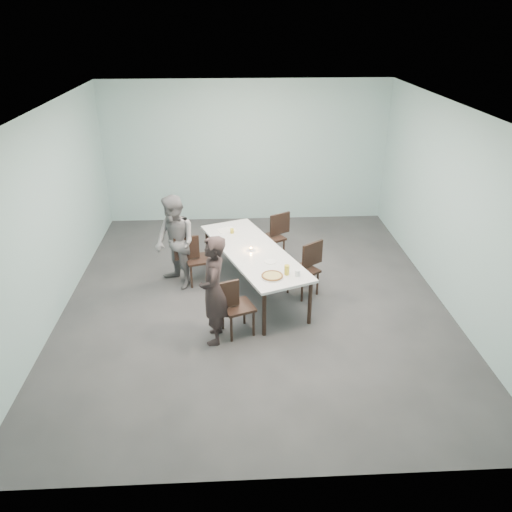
{
  "coord_description": "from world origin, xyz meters",
  "views": [
    {
      "loc": [
        -0.34,
        -6.97,
        4.19
      ],
      "look_at": [
        0.0,
        -0.48,
        1.0
      ],
      "focal_mm": 35.0,
      "sensor_mm": 36.0,
      "label": 1
    }
  ],
  "objects_px": {
    "chair_far_right": "(275,233)",
    "amber_tumbler": "(232,231)",
    "table": "(253,253)",
    "diner_near": "(214,291)",
    "pizza": "(272,276)",
    "water_tumbler": "(297,273)",
    "chair_near_right": "(307,265)",
    "diner_far": "(175,243)",
    "chair_near_left": "(232,304)",
    "tealight": "(251,249)",
    "beer_glass": "(287,270)",
    "side_plate": "(270,262)",
    "chair_far_left": "(194,256)"
  },
  "relations": [
    {
      "from": "diner_far",
      "to": "amber_tumbler",
      "type": "height_order",
      "value": "diner_far"
    },
    {
      "from": "diner_near",
      "to": "tealight",
      "type": "height_order",
      "value": "diner_near"
    },
    {
      "from": "pizza",
      "to": "side_plate",
      "type": "height_order",
      "value": "pizza"
    },
    {
      "from": "diner_near",
      "to": "chair_near_right",
      "type": "bearing_deg",
      "value": 132.29
    },
    {
      "from": "chair_far_right",
      "to": "water_tumbler",
      "type": "bearing_deg",
      "value": 64.51
    },
    {
      "from": "table",
      "to": "tealight",
      "type": "bearing_deg",
      "value": -172.94
    },
    {
      "from": "chair_far_left",
      "to": "tealight",
      "type": "bearing_deg",
      "value": -35.2
    },
    {
      "from": "chair_far_right",
      "to": "tealight",
      "type": "xyz_separation_m",
      "value": [
        -0.5,
        -1.23,
        0.27
      ]
    },
    {
      "from": "side_plate",
      "to": "beer_glass",
      "type": "relative_size",
      "value": 1.2
    },
    {
      "from": "side_plate",
      "to": "amber_tumbler",
      "type": "xyz_separation_m",
      "value": [
        -0.57,
        1.14,
        0.04
      ]
    },
    {
      "from": "side_plate",
      "to": "beer_glass",
      "type": "xyz_separation_m",
      "value": [
        0.21,
        -0.42,
        0.07
      ]
    },
    {
      "from": "pizza",
      "to": "beer_glass",
      "type": "relative_size",
      "value": 2.27
    },
    {
      "from": "chair_far_left",
      "to": "chair_far_right",
      "type": "xyz_separation_m",
      "value": [
        1.45,
        0.88,
        0.0
      ]
    },
    {
      "from": "chair_far_right",
      "to": "amber_tumbler",
      "type": "relative_size",
      "value": 10.88
    },
    {
      "from": "pizza",
      "to": "tealight",
      "type": "distance_m",
      "value": 0.95
    },
    {
      "from": "beer_glass",
      "to": "water_tumbler",
      "type": "height_order",
      "value": "beer_glass"
    },
    {
      "from": "diner_far",
      "to": "beer_glass",
      "type": "xyz_separation_m",
      "value": [
        1.72,
        -1.12,
        0.04
      ]
    },
    {
      "from": "chair_far_left",
      "to": "beer_glass",
      "type": "height_order",
      "value": "beer_glass"
    },
    {
      "from": "beer_glass",
      "to": "diner_near",
      "type": "bearing_deg",
      "value": -155.3
    },
    {
      "from": "amber_tumbler",
      "to": "pizza",
      "type": "bearing_deg",
      "value": -70.89
    },
    {
      "from": "table",
      "to": "pizza",
      "type": "height_order",
      "value": "pizza"
    },
    {
      "from": "water_tumbler",
      "to": "side_plate",
      "type": "bearing_deg",
      "value": 127.73
    },
    {
      "from": "table",
      "to": "side_plate",
      "type": "relative_size",
      "value": 15.28
    },
    {
      "from": "side_plate",
      "to": "amber_tumbler",
      "type": "height_order",
      "value": "amber_tumbler"
    },
    {
      "from": "water_tumbler",
      "to": "tealight",
      "type": "distance_m",
      "value": 1.09
    },
    {
      "from": "chair_near_right",
      "to": "beer_glass",
      "type": "distance_m",
      "value": 0.93
    },
    {
      "from": "chair_far_left",
      "to": "diner_far",
      "type": "bearing_deg",
      "value": 179.16
    },
    {
      "from": "chair_far_right",
      "to": "diner_near",
      "type": "xyz_separation_m",
      "value": [
        -1.06,
        -2.56,
        0.29
      ]
    },
    {
      "from": "beer_glass",
      "to": "water_tumbler",
      "type": "distance_m",
      "value": 0.16
    },
    {
      "from": "chair_far_right",
      "to": "chair_far_left",
      "type": "bearing_deg",
      "value": 2.05
    },
    {
      "from": "chair_near_right",
      "to": "diner_far",
      "type": "xyz_separation_m",
      "value": [
        -2.14,
        0.36,
        0.29
      ]
    },
    {
      "from": "diner_far",
      "to": "pizza",
      "type": "xyz_separation_m",
      "value": [
        1.5,
        -1.19,
        -0.02
      ]
    },
    {
      "from": "chair_far_left",
      "to": "pizza",
      "type": "distance_m",
      "value": 1.77
    },
    {
      "from": "amber_tumbler",
      "to": "diner_far",
      "type": "bearing_deg",
      "value": -155.14
    },
    {
      "from": "table",
      "to": "diner_far",
      "type": "distance_m",
      "value": 1.3
    },
    {
      "from": "chair_far_left",
      "to": "pizza",
      "type": "relative_size",
      "value": 2.56
    },
    {
      "from": "chair_far_right",
      "to": "pizza",
      "type": "height_order",
      "value": "chair_far_right"
    },
    {
      "from": "side_plate",
      "to": "chair_near_right",
      "type": "bearing_deg",
      "value": 28.57
    },
    {
      "from": "diner_near",
      "to": "diner_far",
      "type": "xyz_separation_m",
      "value": [
        -0.67,
        1.61,
        -0.0
      ]
    },
    {
      "from": "chair_near_right",
      "to": "water_tumbler",
      "type": "bearing_deg",
      "value": 36.19
    },
    {
      "from": "chair_far_right",
      "to": "diner_far",
      "type": "bearing_deg",
      "value": -0.44
    },
    {
      "from": "diner_far",
      "to": "tealight",
      "type": "bearing_deg",
      "value": 40.01
    },
    {
      "from": "chair_far_left",
      "to": "water_tumbler",
      "type": "distance_m",
      "value": 2.03
    },
    {
      "from": "table",
      "to": "diner_near",
      "type": "xyz_separation_m",
      "value": [
        -0.6,
        -1.33,
        0.1
      ]
    },
    {
      "from": "table",
      "to": "chair_near_left",
      "type": "relative_size",
      "value": 3.16
    },
    {
      "from": "beer_glass",
      "to": "amber_tumbler",
      "type": "bearing_deg",
      "value": 116.61
    },
    {
      "from": "diner_near",
      "to": "table",
      "type": "bearing_deg",
      "value": 157.76
    },
    {
      "from": "chair_far_right",
      "to": "side_plate",
      "type": "relative_size",
      "value": 4.83
    },
    {
      "from": "chair_far_left",
      "to": "diner_far",
      "type": "distance_m",
      "value": 0.41
    },
    {
      "from": "side_plate",
      "to": "chair_far_left",
      "type": "bearing_deg",
      "value": 147.74
    }
  ]
}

